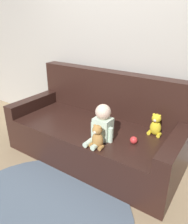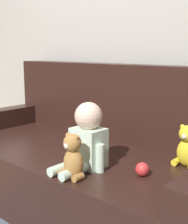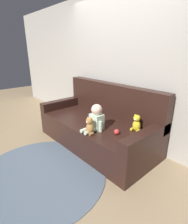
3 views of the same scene
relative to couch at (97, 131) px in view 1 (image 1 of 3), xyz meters
name	(u,v)px [view 1 (image 1 of 3)]	position (x,y,z in m)	size (l,w,h in m)	color
ground_plane	(94,155)	(0.00, -0.07, -0.34)	(12.00, 12.00, 0.00)	#9E8460
wall_back	(119,49)	(0.00, 0.51, 0.96)	(8.00, 0.05, 2.60)	#ADA89E
couch	(97,131)	(0.00, 0.00, 0.00)	(2.17, 0.99, 1.05)	black
person_baby	(102,124)	(0.26, -0.30, 0.29)	(0.27, 0.35, 0.40)	silver
teddy_bear_brown	(97,137)	(0.31, -0.47, 0.24)	(0.15, 0.12, 0.25)	#AD7A3D
plush_toy_side	(156,125)	(0.71, 0.11, 0.24)	(0.15, 0.12, 0.26)	yellow
toy_ball	(134,140)	(0.59, -0.19, 0.16)	(0.08, 0.08, 0.08)	red
floor_rug	(35,220)	(0.13, -1.20, -0.33)	(1.79, 1.79, 0.01)	slate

